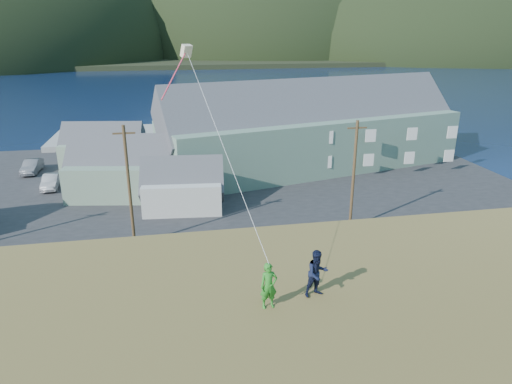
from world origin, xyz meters
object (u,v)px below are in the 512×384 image
wharf (141,136)px  shed_white (183,186)px  shed_palegreen_near (121,169)px  kite_flyer_navy (317,273)px  kite_flyer_green (269,286)px  lodge (313,128)px  shed_palegreen_far (103,146)px

wharf → shed_white: 31.71m
shed_palegreen_near → shed_white: 7.81m
shed_white → kite_flyer_navy: (3.96, -27.48, 5.73)m
shed_white → kite_flyer_navy: bearing=-76.6°
kite_flyer_green → wharf: bearing=90.4°
shed_palegreen_near → kite_flyer_navy: kite_flyer_navy is taller
lodge → shed_white: 19.69m
shed_white → shed_palegreen_far: (-9.17, 16.59, 0.20)m
shed_palegreen_near → shed_palegreen_far: shed_palegreen_near is taller
lodge → kite_flyer_navy: bearing=-121.3°
kite_flyer_navy → lodge: bearing=59.5°
wharf → shed_palegreen_far: (-3.75, -14.59, 2.07)m
shed_palegreen_near → shed_palegreen_far: bearing=115.4°
wharf → lodge: size_ratio=0.68×
wharf → kite_flyer_navy: 59.90m
kite_flyer_green → kite_flyer_navy: size_ratio=0.94×
shed_palegreen_far → kite_flyer_green: (11.33, -44.48, 5.48)m
kite_flyer_green → kite_flyer_navy: 1.84m
shed_white → shed_palegreen_far: 18.96m
lodge → shed_palegreen_far: (-25.20, 5.47, -2.44)m
lodge → shed_white: lodge is taller
shed_white → kite_flyer_navy: size_ratio=4.63×
wharf → lodge: bearing=-43.1°
lodge → shed_palegreen_near: bearing=-178.5°
kite_flyer_green → shed_palegreen_far: bearing=97.4°
kite_flyer_green → shed_white: bearing=87.5°
lodge → shed_palegreen_far: lodge is taller
kite_flyer_navy → kite_flyer_green: bearing=179.4°
kite_flyer_navy → shed_palegreen_far: bearing=93.5°
wharf → kite_flyer_navy: (9.38, -58.67, 7.61)m
kite_flyer_green → lodge: bearing=63.5°
wharf → kite_flyer_green: size_ratio=16.05×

